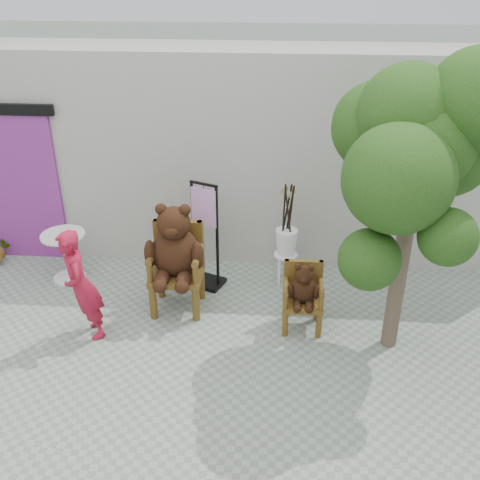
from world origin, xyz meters
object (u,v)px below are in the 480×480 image
at_px(stool_bucket, 286,242).
at_px(display_stand, 206,247).
at_px(cafe_table, 65,251).
at_px(person, 81,286).
at_px(tree, 426,142).
at_px(chair_big, 175,252).
at_px(chair_small, 303,290).

bearing_deg(stool_bucket, display_stand, -173.10).
relative_size(cafe_table, display_stand, 0.47).
bearing_deg(cafe_table, stool_bucket, 2.47).
relative_size(person, tree, 0.41).
bearing_deg(chair_big, display_stand, 63.18).
bearing_deg(chair_big, tree, -10.63).
height_order(stool_bucket, tree, tree).
distance_m(person, stool_bucket, 2.74).
bearing_deg(person, chair_small, 72.48).
relative_size(chair_big, chair_small, 1.64).
xyz_separation_m(chair_big, person, (-0.99, -0.66, -0.12)).
xyz_separation_m(cafe_table, tree, (4.35, -1.09, 2.03)).
height_order(cafe_table, tree, tree).
bearing_deg(display_stand, stool_bucket, 28.87).
bearing_deg(stool_bucket, cafe_table, -177.53).
bearing_deg(person, tree, 66.80).
xyz_separation_m(chair_small, stool_bucket, (-0.21, 1.01, 0.11)).
relative_size(chair_small, display_stand, 0.59).
xyz_separation_m(cafe_table, display_stand, (1.96, -0.00, 0.14)).
height_order(person, stool_bucket, stool_bucket).
distance_m(chair_big, person, 1.20).
bearing_deg(stool_bucket, chair_small, -78.36).
bearing_deg(cafe_table, chair_big, -19.27).
relative_size(cafe_table, tree, 0.21).
xyz_separation_m(chair_small, cafe_table, (-3.25, 0.87, -0.09)).
xyz_separation_m(display_stand, stool_bucket, (1.08, 0.13, 0.06)).
xyz_separation_m(person, display_stand, (1.28, 1.24, -0.12)).
xyz_separation_m(person, tree, (3.68, 0.15, 1.77)).
relative_size(chair_small, cafe_table, 1.28).
relative_size(chair_big, person, 1.04).
relative_size(display_stand, stool_bucket, 1.04).
bearing_deg(chair_big, chair_small, -10.48).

